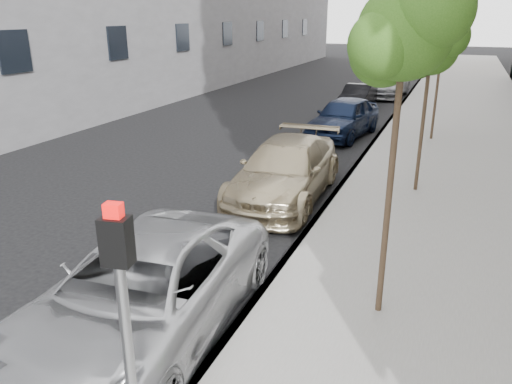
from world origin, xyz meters
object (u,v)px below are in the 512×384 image
Objects in this scene: tree_near at (407,33)px; sedan_rear at (388,84)px; tree_mid at (433,48)px; signal_pole at (126,333)px; minivan at (142,293)px; tree_far at (443,41)px; suv at (285,170)px; sedan_blue at (344,117)px; sedan_black at (358,97)px.

tree_near is 24.66m from sedan_rear.
signal_pole is at bearing -98.67° from tree_mid.
minivan is at bearing -87.37° from sedan_rear.
minivan is (-3.33, -14.91, -3.04)m from tree_far.
tree_mid reaches higher than suv.
suv is 19.28m from sedan_rear.
signal_pole is at bearing -81.76° from suv.
signal_pole is (-1.67, -10.92, -1.80)m from tree_mid.
tree_mid is at bearing -52.71° from sedan_blue.
tree_near is at bearing 58.75° from signal_pole.
suv is 14.12m from sedan_black.
tree_far is 1.17× the size of sedan_black.
tree_far is at bearing 13.58° from sedan_blue.
minivan is (-1.66, 2.51, -1.38)m from signal_pole.
minivan is at bearing -150.14° from tree_near.
suv is (-1.66, 9.28, -1.38)m from signal_pole.
sedan_black is at bearing 91.34° from suv.
suv is at bearing -87.37° from sedan_rear.
minivan is 14.57m from sedan_blue.
signal_pole is at bearing -95.46° from tree_far.
suv is (-3.33, -8.14, -3.04)m from tree_far.
signal_pole is 0.58× the size of minivan.
suv is 1.16× the size of sedan_blue.
tree_far is 0.87× the size of sedan_rear.
tree_near is 1.12× the size of tree_mid.
minivan is (-3.33, -8.41, -3.19)m from tree_mid.
sedan_rear is at bearing 97.85° from tree_near.
sedan_blue is at bearing 85.40° from signal_pole.
tree_near is 1.62× the size of signal_pole.
sedan_black is (-4.13, 12.46, -3.32)m from tree_mid.
sedan_blue reaches higher than sedan_rear.
sedan_black is at bearing 102.29° from tree_near.
signal_pole is at bearing -82.73° from sedan_black.
sedan_rear is at bearing 88.08° from suv.
tree_near is 5.29m from signal_pole.
signal_pole reaches higher than sedan_black.
signal_pole reaches higher than sedan_blue.
suv reaches higher than minivan.
tree_near is 1.34× the size of sedan_black.
sedan_rear is (-3.33, 11.14, -3.06)m from tree_far.
minivan is at bearing -81.54° from sedan_blue.
tree_far is at bearing -70.74° from sedan_rear.
signal_pole is 3.31m from minivan.
tree_mid is 13.54m from sedan_black.
suv is at bearing 89.55° from signal_pole.
sedan_rear is (0.00, 19.28, -0.02)m from suv.
sedan_black is (-0.66, 6.30, -0.15)m from sedan_blue.
tree_far is at bearing 73.93° from signal_pole.
tree_far is at bearing 90.00° from tree_near.
sedan_black is at bearing 124.73° from tree_far.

